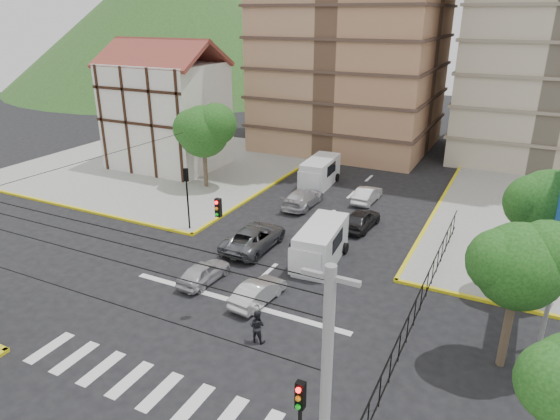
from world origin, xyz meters
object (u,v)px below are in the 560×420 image
Objects in this scene: van_left_lane at (319,173)px; pedestrian_crosswalk at (257,326)px; traffic_light_nw at (187,189)px; car_white_front_right at (258,292)px; car_silver_front_left at (204,272)px; van_right_lane at (319,246)px.

van_left_lane is 3.33× the size of pedestrian_crosswalk.
traffic_light_nw reaches higher than car_white_front_right.
car_white_front_right is 3.40m from pedestrian_crosswalk.
car_silver_front_left is at bearing -91.02° from van_left_lane.
pedestrian_crosswalk is at bearing -92.34° from van_right_lane.
car_silver_front_left is (5.10, -5.58, -2.49)m from traffic_light_nw.
pedestrian_crosswalk is (0.41, -8.56, -0.35)m from van_right_lane.
van_left_lane reaches higher than pedestrian_crosswalk.
traffic_light_nw is 7.96m from car_silver_front_left.
car_silver_front_left is at bearing -139.71° from van_right_lane.
traffic_light_nw is at bearing -43.85° from car_silver_front_left.
car_silver_front_left is 6.44m from pedestrian_crosswalk.
car_white_front_right is (8.89, -6.10, -2.50)m from traffic_light_nw.
van_right_lane is at bearing -3.00° from traffic_light_nw.
car_silver_front_left is at bearing -36.60° from pedestrian_crosswalk.
van_right_lane is at bearing -95.55° from car_white_front_right.
van_left_lane is at bearing 107.48° from van_right_lane.
car_silver_front_left is 0.98× the size of car_white_front_right.
car_white_front_right is 2.28× the size of pedestrian_crosswalk.
traffic_light_nw is 0.81× the size of van_right_lane.
traffic_light_nw is 1.19× the size of car_white_front_right.
van_left_lane is 1.46× the size of car_white_front_right.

